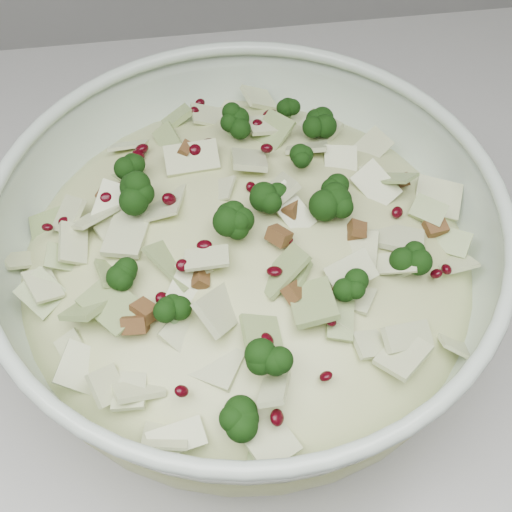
{
  "coord_description": "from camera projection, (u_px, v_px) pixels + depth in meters",
  "views": [
    {
      "loc": [
        -0.25,
        1.31,
        1.38
      ],
      "look_at": [
        -0.21,
        1.59,
        1.0
      ],
      "focal_mm": 50.0,
      "sensor_mm": 36.0,
      "label": 1
    }
  ],
  "objects": [
    {
      "name": "mixing_bowl",
      "position": [
        247.0,
        269.0,
        0.5
      ],
      "size": [
        0.45,
        0.45,
        0.14
      ],
      "rotation": [
        0.0,
        0.0,
        -0.39
      ],
      "color": "silver",
      "rests_on": "counter"
    },
    {
      "name": "salad",
      "position": [
        247.0,
        250.0,
        0.49
      ],
      "size": [
        0.36,
        0.36,
        0.14
      ],
      "rotation": [
        0.0,
        0.0,
        -0.11
      ],
      "color": "beige",
      "rests_on": "mixing_bowl"
    },
    {
      "name": "counter",
      "position": [
        394.0,
        408.0,
        1.0
      ],
      "size": [
        3.6,
        0.6,
        0.9
      ],
      "primitive_type": "cube",
      "color": "#ABABA7",
      "rests_on": "floor"
    }
  ]
}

